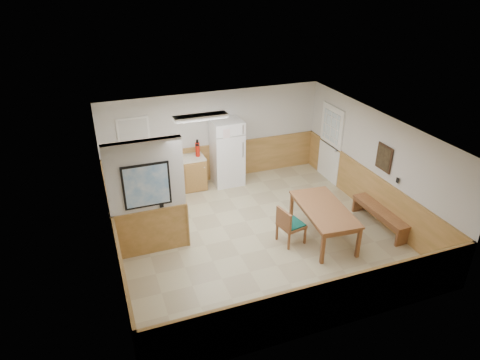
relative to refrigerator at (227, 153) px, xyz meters
name	(u,v)px	position (x,y,z in m)	size (l,w,h in m)	color
ground	(255,235)	(-0.24, -2.63, -0.90)	(6.00, 6.00, 0.00)	#C0B389
ceiling	(257,130)	(-0.24, -2.63, 1.60)	(6.00, 6.00, 0.02)	white
back_wall	(214,137)	(-0.24, 0.37, 0.35)	(6.00, 0.02, 2.50)	silver
right_wall	(375,165)	(2.76, -2.63, 0.35)	(0.02, 6.00, 2.50)	silver
left_wall	(110,211)	(-3.24, -2.63, 0.35)	(0.02, 6.00, 2.50)	silver
wainscot_back	(215,162)	(-0.24, 0.35, -0.40)	(6.00, 0.04, 1.00)	tan
wainscot_right	(370,193)	(2.74, -2.63, -0.40)	(0.04, 6.00, 1.00)	tan
wainscot_left	(116,243)	(-3.22, -2.63, -0.40)	(0.04, 6.00, 1.00)	tan
partition_wall	(148,200)	(-2.49, -2.43, 0.33)	(1.50, 0.20, 2.50)	silver
kitchen_counter	(175,175)	(-1.45, 0.05, -0.44)	(2.20, 0.61, 1.00)	#AA783C
exterior_door	(330,144)	(2.72, -0.73, 0.15)	(0.07, 1.02, 2.15)	white
kitchen_window	(134,137)	(-2.34, 0.35, 0.65)	(0.80, 0.04, 1.00)	white
wall_painting	(384,158)	(2.72, -2.93, 0.65)	(0.04, 0.50, 0.60)	#362215
fluorescent_fixture	(201,117)	(-1.04, -1.33, 1.54)	(1.20, 0.30, 0.09)	white
refrigerator	(227,153)	(0.00, 0.00, 0.00)	(0.80, 0.72, 1.80)	white
dining_table	(324,211)	(1.11, -3.22, -0.24)	(1.08, 1.90, 0.75)	#A7693D
dining_bench	(380,214)	(2.56, -3.31, -0.56)	(0.41, 1.66, 0.45)	#A7693D
dining_chair	(288,223)	(0.29, -3.16, -0.41)	(0.76, 0.58, 0.85)	#A7693D
fire_extinguisher	(198,149)	(-0.80, 0.05, 0.20)	(0.14, 0.14, 0.46)	red
soap_bottle	(137,161)	(-2.37, 0.02, 0.12)	(0.08, 0.08, 0.25)	#198B3A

